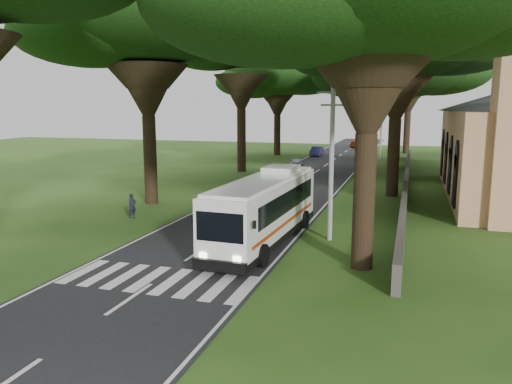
% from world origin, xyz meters
% --- Properties ---
extents(ground, '(140.00, 140.00, 0.00)m').
position_xyz_m(ground, '(0.00, 0.00, 0.00)').
color(ground, '#274B15').
rests_on(ground, ground).
extents(road, '(8.00, 120.00, 0.04)m').
position_xyz_m(road, '(0.00, 25.00, 0.01)').
color(road, black).
rests_on(road, ground).
extents(crosswalk, '(8.00, 3.00, 0.01)m').
position_xyz_m(crosswalk, '(0.00, -2.00, 0.00)').
color(crosswalk, silver).
rests_on(crosswalk, ground).
extents(property_wall, '(0.35, 50.00, 1.20)m').
position_xyz_m(property_wall, '(9.00, 24.00, 0.60)').
color(property_wall, '#383533').
rests_on(property_wall, ground).
extents(pole_near, '(1.60, 0.24, 8.00)m').
position_xyz_m(pole_near, '(5.50, 6.00, 4.18)').
color(pole_near, gray).
rests_on(pole_near, ground).
extents(pole_mid, '(1.60, 0.24, 8.00)m').
position_xyz_m(pole_mid, '(5.50, 26.00, 4.18)').
color(pole_mid, gray).
rests_on(pole_mid, ground).
extents(pole_far, '(1.60, 0.24, 8.00)m').
position_xyz_m(pole_far, '(5.50, 46.00, 4.18)').
color(pole_far, gray).
rests_on(pole_far, ground).
extents(tree_l_mida, '(14.56, 14.56, 15.60)m').
position_xyz_m(tree_l_mida, '(-8.00, 12.00, 12.37)').
color(tree_l_mida, black).
rests_on(tree_l_mida, ground).
extents(tree_l_midb, '(12.94, 12.94, 15.97)m').
position_xyz_m(tree_l_midb, '(-7.50, 30.00, 13.00)').
color(tree_l_midb, black).
rests_on(tree_l_midb, ground).
extents(tree_l_far, '(14.50, 14.50, 14.05)m').
position_xyz_m(tree_l_far, '(-8.50, 48.00, 10.87)').
color(tree_l_far, black).
rests_on(tree_l_far, ground).
extents(tree_r_mida, '(14.99, 14.99, 15.03)m').
position_xyz_m(tree_r_mida, '(8.00, 20.00, 11.74)').
color(tree_r_mida, black).
rests_on(tree_r_mida, ground).
extents(tree_r_midb, '(16.14, 16.14, 14.32)m').
position_xyz_m(tree_r_midb, '(7.50, 38.00, 10.83)').
color(tree_r_midb, black).
rests_on(tree_r_midb, ground).
extents(tree_r_far, '(15.88, 15.88, 15.39)m').
position_xyz_m(tree_r_far, '(8.50, 56.00, 11.93)').
color(tree_r_far, black).
rests_on(tree_r_far, ground).
extents(coach_bus, '(2.97, 11.15, 3.26)m').
position_xyz_m(coach_bus, '(2.48, 4.60, 1.75)').
color(coach_bus, white).
rests_on(coach_bus, ground).
extents(distant_car_a, '(2.46, 3.78, 1.20)m').
position_xyz_m(distant_car_a, '(-2.40, 33.11, 0.63)').
color(distant_car_a, '#A2A1A6').
rests_on(distant_car_a, road).
extents(distant_car_b, '(1.33, 3.77, 1.24)m').
position_xyz_m(distant_car_b, '(-3.00, 48.14, 0.65)').
color(distant_car_b, navy).
rests_on(distant_car_b, road).
extents(distant_car_c, '(2.18, 4.82, 1.37)m').
position_xyz_m(distant_car_c, '(0.80, 63.78, 0.72)').
color(distant_car_c, '#9C3916').
rests_on(distant_car_c, road).
extents(pedestrian, '(0.52, 0.64, 1.52)m').
position_xyz_m(pedestrian, '(-6.73, 7.36, 0.76)').
color(pedestrian, black).
rests_on(pedestrian, ground).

